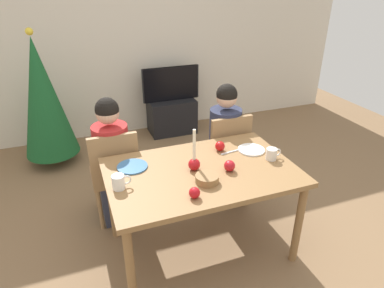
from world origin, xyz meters
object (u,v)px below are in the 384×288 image
(chair_left, at_px, (115,171))
(person_left_child, at_px, (113,164))
(person_right_child, at_px, (224,144))
(tv, at_px, (171,84))
(candle_centerpiece, at_px, (194,162))
(plate_right, at_px, (251,150))
(dining_table, at_px, (201,179))
(chair_right, at_px, (226,151))
(apple_near_candle, at_px, (195,193))
(plate_left, at_px, (132,167))
(christmas_tree, at_px, (43,98))
(apple_by_right_mug, at_px, (230,166))
(mug_right, at_px, (272,154))
(apple_by_left_plate, at_px, (220,146))
(tv_stand, at_px, (172,116))
(bowl_walnuts, at_px, (207,179))
(mug_left, at_px, (119,182))

(chair_left, relative_size, person_left_child, 0.77)
(person_right_child, height_order, tv, person_right_child)
(candle_centerpiece, bearing_deg, plate_right, 12.59)
(dining_table, relative_size, chair_right, 1.56)
(plate_right, xyz_separation_m, apple_near_candle, (-0.67, -0.45, 0.03))
(chair_left, xyz_separation_m, candle_centerpiece, (0.52, -0.59, 0.31))
(plate_left, bearing_deg, dining_table, -24.65)
(christmas_tree, relative_size, apple_by_right_mug, 18.70)
(candle_centerpiece, bearing_deg, apple_near_candle, -110.49)
(mug_right, xyz_separation_m, apple_by_left_plate, (-0.32, 0.27, -0.01))
(chair_right, relative_size, candle_centerpiece, 2.75)
(apple_by_left_plate, relative_size, apple_by_right_mug, 0.97)
(plate_right, bearing_deg, mug_right, -68.30)
(tv_stand, bearing_deg, apple_by_left_plate, -96.14)
(dining_table, xyz_separation_m, plate_right, (0.50, 0.14, 0.09))
(bowl_walnuts, relative_size, apple_near_candle, 2.20)
(chair_left, relative_size, apple_near_candle, 11.96)
(apple_by_right_mug, bearing_deg, plate_left, 155.50)
(plate_left, bearing_deg, tv_stand, 65.47)
(apple_near_candle, height_order, apple_by_left_plate, apple_by_left_plate)
(candle_centerpiece, bearing_deg, person_left_child, 129.87)
(dining_table, distance_m, chair_left, 0.85)
(chair_right, bearing_deg, mug_right, -83.56)
(dining_table, height_order, candle_centerpiece, candle_centerpiece)
(dining_table, relative_size, mug_right, 10.85)
(chair_right, distance_m, bowl_walnuts, 0.97)
(tv_stand, distance_m, tv, 0.47)
(tv_stand, height_order, christmas_tree, christmas_tree)
(tv, height_order, christmas_tree, christmas_tree)
(christmas_tree, bearing_deg, tv_stand, 12.52)
(chair_right, distance_m, candle_centerpiece, 0.86)
(candle_centerpiece, bearing_deg, person_right_child, 48.37)
(dining_table, distance_m, apple_by_right_mug, 0.24)
(person_left_child, bearing_deg, chair_left, -90.00)
(plate_left, height_order, apple_by_right_mug, apple_by_right_mug)
(person_left_child, height_order, apple_by_right_mug, person_left_child)
(dining_table, xyz_separation_m, plate_left, (-0.47, 0.22, 0.09))
(chair_right, bearing_deg, apple_near_candle, -126.33)
(bowl_walnuts, distance_m, apple_by_left_plate, 0.49)
(mug_right, height_order, apple_by_left_plate, mug_right)
(dining_table, distance_m, christmas_tree, 2.25)
(plate_left, bearing_deg, apple_near_candle, -60.20)
(chair_right, distance_m, plate_left, 1.08)
(christmas_tree, xyz_separation_m, plate_left, (0.64, -1.73, -0.06))
(mug_left, xyz_separation_m, apple_by_left_plate, (0.87, 0.26, -0.01))
(tv_stand, bearing_deg, apple_by_right_mug, -96.97)
(chair_right, bearing_deg, tv, 90.74)
(christmas_tree, height_order, candle_centerpiece, christmas_tree)
(person_left_child, xyz_separation_m, tv_stand, (1.05, 1.66, -0.33))
(person_right_child, bearing_deg, tv_stand, 90.75)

